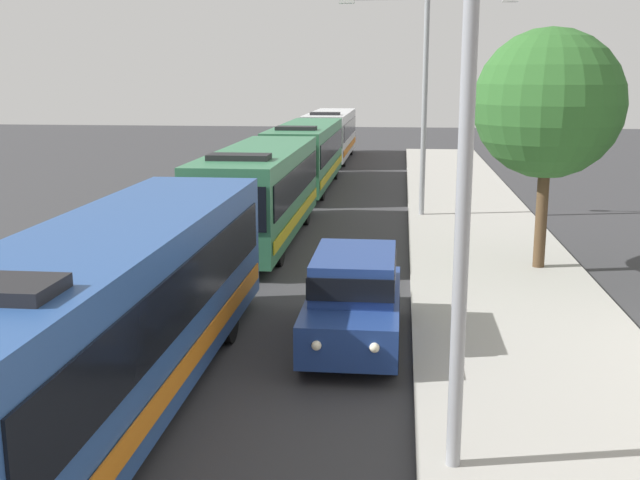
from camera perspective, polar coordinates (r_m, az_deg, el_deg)
The scene contains 8 objects.
bus_lead at distance 12.74m, azimuth -15.38°, elevation -5.20°, with size 2.58×12.28×3.21m.
bus_second_in_line at distance 25.09m, azimuth -4.50°, elevation 3.71°, with size 2.58×10.61×3.21m.
bus_middle at distance 37.00m, azimuth -1.03°, elevation 6.52°, with size 2.58×11.72×3.21m.
bus_fourth_in_line at distance 49.33m, azimuth 0.78°, elevation 7.98°, with size 2.58×11.35×3.21m.
white_suv at distance 15.51m, azimuth 2.57°, elevation -4.16°, with size 1.86×4.66×1.90m.
streetlamp_near at distance 9.80m, azimuth 11.08°, elevation 12.30°, with size 5.56×0.28×8.79m.
streetlamp_mid at distance 29.08m, azimuth 7.89°, elevation 11.76°, with size 6.44×0.28×8.18m.
roadside_tree at distance 21.58m, azimuth 16.74°, elevation 9.72°, with size 4.01×4.01×6.51m.
Camera 1 is at (3.30, -0.41, 5.43)m, focal length 42.72 mm.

